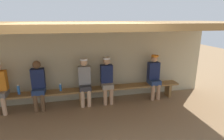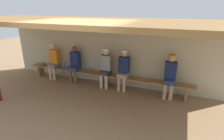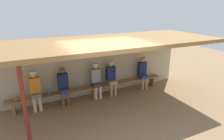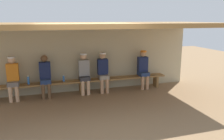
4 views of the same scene
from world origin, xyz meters
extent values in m
plane|color=#8C6D4C|center=(0.00, 0.00, 0.00)|extent=(24.00, 24.00, 0.00)
cube|color=#B7AD8C|center=(0.00, 2.00, 1.10)|extent=(8.00, 0.20, 2.20)
cube|color=olive|center=(0.00, 0.70, 2.26)|extent=(8.00, 2.80, 0.12)
cube|color=olive|center=(0.00, 1.55, 0.43)|extent=(6.00, 0.36, 0.05)
cube|color=olive|center=(0.00, 1.55, 0.21)|extent=(0.08, 0.29, 0.41)
cube|color=olive|center=(2.75, 1.55, 0.21)|extent=(0.08, 0.29, 0.41)
cube|color=#333338|center=(0.13, 1.53, 0.53)|extent=(0.32, 0.40, 0.14)
cylinder|color=#DBAD84|center=(0.04, 1.37, 0.24)|extent=(0.11, 0.11, 0.48)
cylinder|color=#DBAD84|center=(0.22, 1.37, 0.24)|extent=(0.11, 0.11, 0.48)
cube|color=gray|center=(0.13, 1.61, 0.86)|extent=(0.34, 0.20, 0.52)
sphere|color=#DBAD84|center=(0.13, 1.61, 1.23)|extent=(0.21, 0.21, 0.21)
cylinder|color=white|center=(0.13, 1.57, 1.32)|extent=(0.21, 0.21, 0.05)
cube|color=navy|center=(2.23, 1.53, 0.53)|extent=(0.32, 0.40, 0.14)
cylinder|color=tan|center=(2.14, 1.37, 0.24)|extent=(0.11, 0.11, 0.48)
cylinder|color=tan|center=(2.32, 1.37, 0.24)|extent=(0.11, 0.11, 0.48)
cube|color=#19234C|center=(2.23, 1.61, 0.86)|extent=(0.34, 0.20, 0.52)
sphere|color=tan|center=(2.23, 1.61, 1.23)|extent=(0.21, 0.21, 0.21)
cylinder|color=orange|center=(2.23, 1.57, 1.32)|extent=(0.21, 0.21, 0.05)
cube|color=navy|center=(-1.09, 1.53, 0.53)|extent=(0.32, 0.40, 0.14)
cylinder|color=brown|center=(-1.18, 1.37, 0.24)|extent=(0.11, 0.11, 0.48)
cylinder|color=brown|center=(-1.00, 1.37, 0.24)|extent=(0.11, 0.11, 0.48)
cube|color=#19234C|center=(-1.09, 1.61, 0.86)|extent=(0.34, 0.20, 0.52)
sphere|color=brown|center=(-1.09, 1.61, 1.23)|extent=(0.21, 0.21, 0.21)
cube|color=gray|center=(0.77, 1.53, 0.53)|extent=(0.32, 0.40, 0.14)
cylinder|color=tan|center=(0.68, 1.37, 0.24)|extent=(0.11, 0.11, 0.48)
cylinder|color=tan|center=(0.86, 1.37, 0.24)|extent=(0.11, 0.11, 0.48)
cube|color=#19234C|center=(0.77, 1.61, 0.86)|extent=(0.34, 0.20, 0.52)
sphere|color=tan|center=(0.77, 1.61, 1.23)|extent=(0.21, 0.21, 0.21)
cylinder|color=white|center=(0.77, 1.57, 1.32)|extent=(0.21, 0.21, 0.05)
cube|color=slate|center=(-2.03, 1.53, 0.53)|extent=(0.32, 0.40, 0.14)
cylinder|color=#DBAD84|center=(-1.94, 1.37, 0.24)|extent=(0.11, 0.11, 0.48)
cube|color=orange|center=(-2.03, 1.61, 0.86)|extent=(0.34, 0.20, 0.52)
cylinder|color=blue|center=(-1.60, 1.57, 0.58)|extent=(0.07, 0.07, 0.24)
cylinder|color=white|center=(-1.60, 1.57, 0.71)|extent=(0.05, 0.05, 0.02)
cylinder|color=blue|center=(-0.54, 1.57, 0.55)|extent=(0.06, 0.06, 0.19)
cylinder|color=white|center=(-0.54, 1.57, 0.66)|extent=(0.04, 0.04, 0.02)
camera|label=1|loc=(-0.18, -3.33, 2.40)|focal=29.20mm
camera|label=2|loc=(2.51, -3.78, 2.66)|focal=29.05mm
camera|label=3|loc=(-2.33, -4.95, 3.36)|focal=31.52mm
camera|label=4|loc=(-1.08, -5.59, 2.43)|focal=36.27mm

